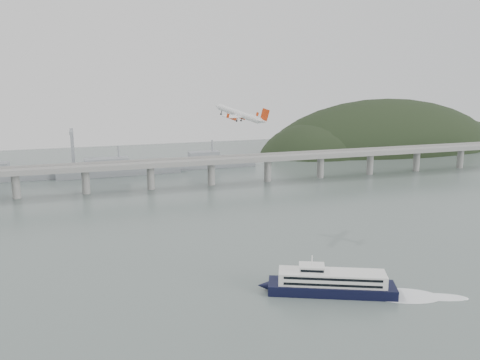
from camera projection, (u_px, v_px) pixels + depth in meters
name	position (u px, v px, depth m)	size (l,w,h in m)	color
ground	(276.00, 282.00, 231.22)	(900.00, 900.00, 0.00)	#56635F
bridge	(186.00, 166.00, 413.59)	(800.00, 22.00, 23.90)	gray
headland	(394.00, 163.00, 627.45)	(365.00, 155.00, 156.00)	black
ferry	(332.00, 283.00, 218.90)	(84.94, 42.28, 16.91)	black
airliner	(240.00, 114.00, 287.66)	(28.55, 30.30, 11.87)	white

